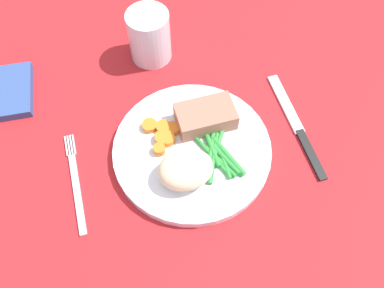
# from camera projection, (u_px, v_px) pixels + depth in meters

# --- Properties ---
(dining_table) EXTENTS (1.20, 0.90, 0.02)m
(dining_table) POSITION_uv_depth(u_px,v_px,m) (198.00, 150.00, 0.62)
(dining_table) COLOR red
(dining_table) RESTS_ON ground
(dinner_plate) EXTENTS (0.24, 0.24, 0.02)m
(dinner_plate) POSITION_uv_depth(u_px,v_px,m) (192.00, 150.00, 0.60)
(dinner_plate) COLOR white
(dinner_plate) RESTS_ON dining_table
(meat_portion) EXTENTS (0.09, 0.05, 0.03)m
(meat_portion) POSITION_uv_depth(u_px,v_px,m) (206.00, 117.00, 0.60)
(meat_portion) COLOR #A86B56
(meat_portion) RESTS_ON dinner_plate
(mashed_potatoes) EXTENTS (0.08, 0.06, 0.04)m
(mashed_potatoes) POSITION_uv_depth(u_px,v_px,m) (186.00, 169.00, 0.55)
(mashed_potatoes) COLOR beige
(mashed_potatoes) RESTS_ON dinner_plate
(carrot_slices) EXTENTS (0.06, 0.07, 0.01)m
(carrot_slices) POSITION_uv_depth(u_px,v_px,m) (163.00, 135.00, 0.59)
(carrot_slices) COLOR orange
(carrot_slices) RESTS_ON dinner_plate
(green_beans) EXTENTS (0.06, 0.10, 0.01)m
(green_beans) POSITION_uv_depth(u_px,v_px,m) (218.00, 154.00, 0.58)
(green_beans) COLOR #2D8C38
(green_beans) RESTS_ON dinner_plate
(fork) EXTENTS (0.01, 0.17, 0.00)m
(fork) POSITION_uv_depth(u_px,v_px,m) (76.00, 182.00, 0.58)
(fork) COLOR silver
(fork) RESTS_ON dining_table
(knife) EXTENTS (0.02, 0.20, 0.01)m
(knife) POSITION_uv_depth(u_px,v_px,m) (297.00, 127.00, 0.62)
(knife) COLOR black
(knife) RESTS_ON dining_table
(water_glass) EXTENTS (0.07, 0.07, 0.09)m
(water_glass) POSITION_uv_depth(u_px,v_px,m) (150.00, 39.00, 0.67)
(water_glass) COLOR silver
(water_glass) RESTS_ON dining_table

